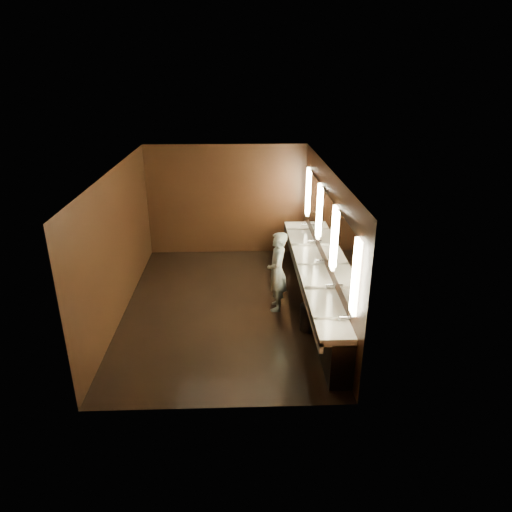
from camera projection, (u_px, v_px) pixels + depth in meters
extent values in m
plane|color=black|center=(225.00, 306.00, 9.31)|extent=(6.00, 6.00, 0.00)
cube|color=#2D2D2B|center=(221.00, 170.00, 8.23)|extent=(4.00, 6.00, 0.02)
cube|color=black|center=(227.00, 200.00, 11.54)|extent=(4.00, 0.02, 2.80)
cube|color=black|center=(216.00, 323.00, 6.00)|extent=(4.00, 0.02, 2.80)
cube|color=black|center=(118.00, 244.00, 8.70)|extent=(0.02, 6.00, 2.80)
cube|color=black|center=(326.00, 241.00, 8.84)|extent=(0.02, 6.00, 2.80)
cube|color=black|center=(314.00, 287.00, 9.21)|extent=(0.36, 5.40, 0.81)
cube|color=white|center=(311.00, 267.00, 9.04)|extent=(0.55, 5.40, 0.12)
cube|color=white|center=(298.00, 271.00, 9.06)|extent=(0.06, 5.40, 0.18)
cylinder|color=silver|center=(344.00, 317.00, 6.96)|extent=(0.18, 0.04, 0.04)
cylinder|color=silver|center=(331.00, 285.00, 7.98)|extent=(0.18, 0.04, 0.04)
cylinder|color=silver|center=(320.00, 261.00, 8.99)|extent=(0.18, 0.04, 0.04)
cylinder|color=silver|center=(312.00, 241.00, 10.01)|extent=(0.18, 0.04, 0.04)
cylinder|color=silver|center=(305.00, 225.00, 11.02)|extent=(0.18, 0.04, 0.04)
cube|color=#FBECB6|center=(356.00, 278.00, 6.49)|extent=(0.06, 0.22, 1.15)
cube|color=white|center=(345.00, 256.00, 7.23)|extent=(0.03, 1.32, 1.15)
cube|color=#FBECB6|center=(334.00, 239.00, 7.97)|extent=(0.06, 0.23, 1.15)
cube|color=white|center=(326.00, 224.00, 8.70)|extent=(0.03, 1.32, 1.15)
cube|color=#FBECB6|center=(319.00, 212.00, 9.44)|extent=(0.06, 0.23, 1.15)
cube|color=white|center=(314.00, 201.00, 10.18)|extent=(0.03, 1.32, 1.15)
cube|color=#FBECB6|center=(308.00, 192.00, 10.92)|extent=(0.06, 0.22, 1.15)
imported|color=#8CBDD1|center=(277.00, 272.00, 8.94)|extent=(0.45, 0.63, 1.62)
cylinder|color=black|center=(309.00, 317.00, 8.41)|extent=(0.35, 0.35, 0.51)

